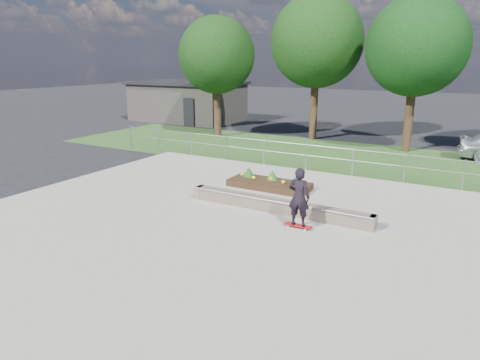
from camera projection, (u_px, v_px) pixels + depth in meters
name	position (u px, v px, depth m)	size (l,w,h in m)	color
ground	(207.00, 229.00, 12.07)	(120.00, 120.00, 0.00)	black
grass_verge	(331.00, 156.00, 21.25)	(30.00, 8.00, 0.02)	#294B1E
concrete_slab	(207.00, 228.00, 12.06)	(15.00, 15.00, 0.06)	gray
fence	(306.00, 154.00, 18.12)	(20.06, 0.06, 1.20)	#95989D
building	(187.00, 101.00, 33.39)	(8.40, 5.40, 3.00)	#2E2C29
tree_far_left	(217.00, 55.00, 25.44)	(4.55, 4.55, 7.15)	#311E13
tree_mid_left	(317.00, 42.00, 24.27)	(5.25, 5.25, 8.25)	#301D13
tree_mid_right	(416.00, 47.00, 20.90)	(4.90, 4.90, 7.70)	black
grind_ledge	(277.00, 206.00, 13.18)	(6.00, 0.44, 0.43)	brown
planter_bed	(270.00, 183.00, 15.74)	(3.00, 1.20, 0.61)	black
skateboarder	(299.00, 197.00, 11.75)	(0.80, 0.45, 1.74)	silver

